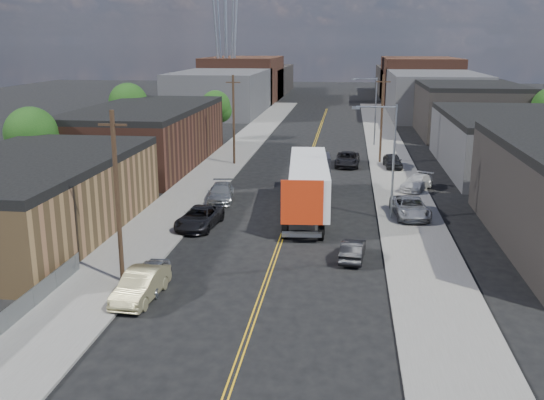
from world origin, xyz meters
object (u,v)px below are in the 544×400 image
(car_left_d, at_px, (221,193))
(car_right_lot_c, at_px, (393,161))
(car_right_oncoming, at_px, (353,250))
(car_ahead_truck, at_px, (347,159))
(semi_truck, at_px, (310,180))
(car_left_a, at_px, (150,276))
(car_left_c, at_px, (199,218))
(car_right_lot_a, at_px, (410,207))
(car_left_b, at_px, (141,285))
(car_right_lot_b, at_px, (417,182))

(car_left_d, relative_size, car_right_lot_c, 1.20)
(car_right_oncoming, xyz_separation_m, car_ahead_truck, (-0.50, 30.21, 0.12))
(car_right_oncoming, bearing_deg, car_left_d, -43.88)
(semi_truck, distance_m, car_right_oncoming, 12.02)
(car_left_a, bearing_deg, car_right_oncoming, 26.82)
(car_left_a, bearing_deg, car_left_c, 88.64)
(car_right_lot_a, bearing_deg, car_left_a, -140.63)
(car_left_b, distance_m, car_left_d, 21.02)
(car_left_a, height_order, car_left_c, car_left_c)
(car_right_lot_b, bearing_deg, semi_truck, -114.07)
(car_left_a, bearing_deg, car_ahead_truck, 71.93)
(car_left_d, bearing_deg, car_right_oncoming, -56.69)
(car_left_a, xyz_separation_m, car_left_c, (0.00, 11.66, 0.04))
(car_right_oncoming, bearing_deg, car_ahead_truck, -83.28)
(car_right_lot_a, height_order, car_ahead_truck, car_right_lot_a)
(car_left_a, height_order, car_left_d, car_left_d)
(car_left_a, xyz_separation_m, car_right_lot_b, (17.40, 25.36, 0.11))
(car_right_oncoming, distance_m, car_right_lot_a, 10.98)
(car_right_lot_c, bearing_deg, car_left_c, -129.03)
(car_left_c, bearing_deg, car_ahead_truck, 71.67)
(car_right_lot_c, bearing_deg, car_left_a, -119.45)
(car_right_lot_c, bearing_deg, car_right_lot_a, -95.10)
(car_right_lot_c, distance_m, car_ahead_truck, 5.00)
(car_left_a, distance_m, car_ahead_truck, 37.92)
(car_left_c, xyz_separation_m, car_ahead_truck, (10.90, 24.66, 0.02))
(car_left_b, relative_size, car_right_lot_a, 0.89)
(car_right_oncoming, xyz_separation_m, car_right_lot_b, (6.00, 19.25, 0.17))
(car_left_a, bearing_deg, semi_truck, 64.28)
(semi_truck, relative_size, car_left_a, 4.06)
(car_right_lot_a, xyz_separation_m, car_right_lot_b, (1.47, 9.25, -0.08))
(car_left_c, bearing_deg, car_left_a, -84.48)
(semi_truck, distance_m, car_left_c, 9.96)
(car_left_b, xyz_separation_m, car_right_lot_a, (15.93, 17.60, 0.11))
(car_left_b, height_order, car_right_lot_a, car_right_lot_a)
(car_left_a, distance_m, car_left_b, 1.50)
(car_left_c, distance_m, car_left_d, 7.86)
(car_right_oncoming, bearing_deg, car_right_lot_c, -92.81)
(car_left_b, height_order, car_left_d, car_left_b)
(car_left_c, height_order, car_right_lot_a, car_right_lot_a)
(car_right_lot_a, xyz_separation_m, car_right_lot_c, (-0.10, 19.34, -0.03))
(semi_truck, distance_m, car_left_b, 20.60)
(car_left_a, distance_m, car_right_lot_b, 30.75)
(car_right_lot_a, relative_size, car_ahead_truck, 0.98)
(car_left_c, relative_size, car_right_lot_c, 1.27)
(car_left_d, height_order, car_right_lot_a, car_right_lot_a)
(car_right_lot_a, relative_size, car_right_lot_b, 1.17)
(car_left_a, distance_m, car_left_c, 11.66)
(car_left_a, height_order, car_left_b, car_left_b)
(car_left_c, xyz_separation_m, car_right_lot_b, (17.40, 13.70, 0.07))
(car_right_lot_a, bearing_deg, car_right_lot_c, 84.35)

